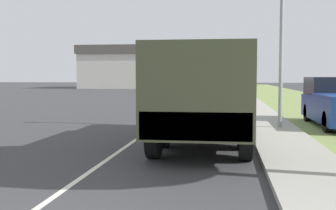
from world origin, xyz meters
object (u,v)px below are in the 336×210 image
at_px(military_truck, 204,90).
at_px(car_nearest_ahead, 204,98).
at_px(lamp_post, 275,22).
at_px(car_fourth_ahead, 194,85).
at_px(car_third_ahead, 220,87).
at_px(car_second_ahead, 213,91).

relative_size(military_truck, car_nearest_ahead, 1.61).
bearing_deg(lamp_post, car_fourth_ahead, 97.85).
distance_m(car_fourth_ahead, lamp_post, 47.76).
height_order(car_nearest_ahead, car_third_ahead, car_third_ahead).
relative_size(car_second_ahead, lamp_post, 0.68).
bearing_deg(car_third_ahead, car_nearest_ahead, -90.97).
xyz_separation_m(car_nearest_ahead, lamp_post, (3.03, -9.30, 3.26)).
bearing_deg(car_nearest_ahead, car_second_ahead, 89.23).
xyz_separation_m(car_third_ahead, car_fourth_ahead, (-3.94, 10.50, 0.01)).
bearing_deg(car_fourth_ahead, car_third_ahead, -69.44).
xyz_separation_m(car_third_ahead, lamp_post, (2.57, -36.70, 3.25)).
height_order(car_second_ahead, car_fourth_ahead, car_fourth_ahead).
height_order(military_truck, car_second_ahead, military_truck).
bearing_deg(military_truck, lamp_post, 55.64).
distance_m(military_truck, car_third_ahead, 40.16).
height_order(car_nearest_ahead, car_fourth_ahead, car_fourth_ahead).
height_order(car_nearest_ahead, car_second_ahead, car_second_ahead).
bearing_deg(car_nearest_ahead, military_truck, -87.01).
relative_size(military_truck, car_third_ahead, 1.79).
bearing_deg(car_nearest_ahead, lamp_post, -71.96).
relative_size(car_third_ahead, car_fourth_ahead, 1.08).
height_order(car_fourth_ahead, lamp_post, lamp_post).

